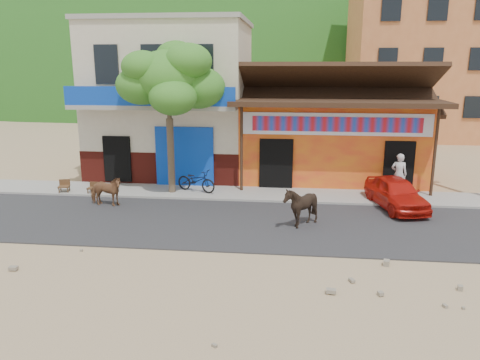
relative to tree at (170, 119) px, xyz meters
The scene contains 15 objects.
ground 8.03m from the tree, 51.58° to the right, with size 120.00×120.00×0.00m, color #9E825B.
road 6.45m from the tree, 35.66° to the right, with size 60.00×5.00×0.04m, color #28282B.
sidewalk 5.53m from the tree, ahead, with size 60.00×2.00×0.12m, color gray.
dance_club 7.93m from the tree, 32.47° to the left, with size 8.00×6.00×3.60m, color orange.
cafe_building 4.31m from the tree, 102.09° to the left, with size 7.00×6.00×7.00m, color beige.
apartment_front 22.90m from the tree, 53.23° to the left, with size 9.00×9.00×12.00m, color #CC723F.
hillside 64.97m from the tree, 85.90° to the left, with size 100.00×40.00×24.00m, color #194C14.
tree is the anchor object (origin of this frame).
cow_tan 3.76m from the tree, 136.57° to the right, with size 0.62×1.36×1.15m, color brown.
cow_dark 6.65m from the tree, 33.45° to the right, with size 1.12×1.25×1.38m, color black.
red_car 9.10m from the tree, ahead, with size 1.37×3.41×1.16m, color red.
scooter 2.73m from the tree, ahead, with size 0.61×1.76×0.92m, color black.
pedestrian 9.37m from the tree, ahead, with size 0.61×0.40×1.68m, color silver.
cafe_chair_left 5.11m from the tree, behind, with size 0.43×0.43×0.91m, color #4F381A, non-canonical shape.
cafe_chair_right 4.14m from the tree, behind, with size 0.37×0.37×0.79m, color #452A17, non-canonical shape.
Camera 1 is at (0.22, -12.28, 5.26)m, focal length 35.00 mm.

